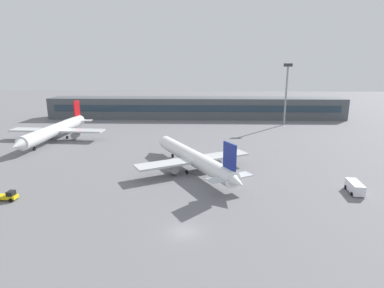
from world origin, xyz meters
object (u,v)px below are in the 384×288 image
Objects in this scene: airplane_mid at (55,130)px; service_van_white at (355,187)px; baggage_tug_yellow at (8,196)px; airplane_near at (192,157)px; floodlight_tower_west at (286,90)px.

service_van_white is (75.02, -39.98, -2.14)m from airplane_mid.
airplane_mid is 85.04m from service_van_white.
airplane_mid is 46.88m from baggage_tug_yellow.
floodlight_tower_west is (34.90, 56.31, 10.88)m from airplane_near.
floodlight_tower_west is at bearing 20.11° from airplane_mid.
baggage_tug_yellow is (-32.30, -17.90, -2.14)m from airplane_near.
airplane_near is at bearing -31.94° from airplane_mid.
airplane_mid reaches higher than service_van_white.
airplane_near is at bearing 29.00° from baggage_tug_yellow.
airplane_mid reaches higher than airplane_near.
floodlight_tower_west is (3.87, 68.86, 12.71)m from service_van_white.
baggage_tug_yellow is at bearing -132.16° from floodlight_tower_west.
airplane_near is 0.82× the size of airplane_mid.
floodlight_tower_west reaches higher than service_van_white.
service_van_white is (63.33, 5.36, 0.31)m from baggage_tug_yellow.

